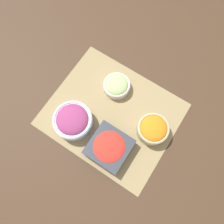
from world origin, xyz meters
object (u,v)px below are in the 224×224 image
object	(u,v)px
tomato_bowl	(109,147)
carrot_bowl	(153,129)
cucumber_bowl	(117,85)
onion_bowl	(73,120)

from	to	relation	value
tomato_bowl	carrot_bowl	xyz separation A→B (m)	(-0.11, -0.16, 0.01)
cucumber_bowl	tomato_bowl	world-z (taller)	tomato_bowl
tomato_bowl	carrot_bowl	distance (m)	0.20
tomato_bowl	carrot_bowl	bearing A→B (deg)	-124.64
tomato_bowl	carrot_bowl	size ratio (longest dim) A/B	1.23
onion_bowl	cucumber_bowl	size ratio (longest dim) A/B	1.37
cucumber_bowl	tomato_bowl	bearing A→B (deg)	116.43
onion_bowl	tomato_bowl	distance (m)	0.19
onion_bowl	carrot_bowl	bearing A→B (deg)	-153.02
cucumber_bowl	carrot_bowl	distance (m)	0.25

